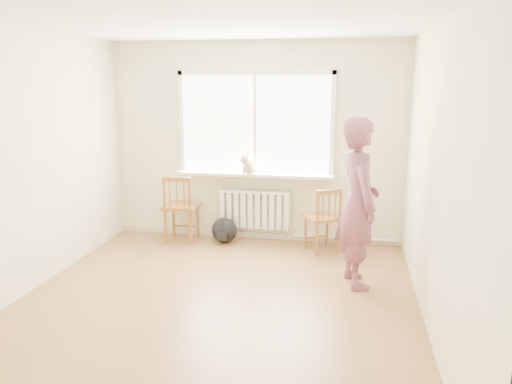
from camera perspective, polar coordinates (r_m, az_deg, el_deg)
The scene contains 13 objects.
floor at distance 5.07m, azimuth -4.85°, elevation -12.85°, with size 4.50×4.50×0.00m, color #8C5E39.
ceiling at distance 4.61m, azimuth -5.50°, elevation 19.09°, with size 4.50×4.50×0.00m, color white.
back_wall at distance 6.82m, azimuth -0.02°, elevation 5.65°, with size 4.00×0.01×2.70m, color beige.
window at distance 6.77m, azimuth -0.06°, elevation 8.25°, with size 2.12×0.05×1.42m.
windowsill at distance 6.78m, azimuth -0.19°, elevation 2.01°, with size 2.15×0.22×0.04m, color white.
radiator at distance 6.90m, azimuth -0.16°, elevation -1.97°, with size 1.00×0.12×0.55m.
heating_pipe at distance 6.92m, azimuth 10.16°, elevation -5.23°, with size 0.04×0.04×1.40m, color silver.
baseboard at distance 7.09m, azimuth -0.04°, elevation -4.94°, with size 4.00×0.03×0.08m, color beige.
chair_left at distance 6.88m, azimuth -8.65°, elevation -1.88°, with size 0.48×0.45×0.94m.
chair_right at distance 6.46m, azimuth 7.81°, elevation -3.18°, with size 0.57×0.56×0.86m.
person at distance 5.39m, azimuth 11.60°, elevation -1.25°, with size 0.66×0.43×1.82m, color #B93D46.
cat at distance 6.68m, azimuth -0.82°, elevation 3.10°, with size 0.26×0.45×0.30m.
backpack at distance 6.86m, azimuth -3.65°, elevation -4.38°, with size 0.35×0.26×0.35m, color black.
Camera 1 is at (1.25, -4.40, 2.17)m, focal length 35.00 mm.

